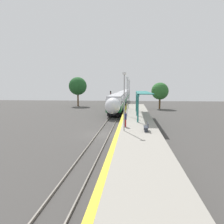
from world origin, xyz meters
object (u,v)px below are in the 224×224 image
at_px(train, 124,95).
at_px(platform_bench, 147,127).
at_px(person_waiting, 125,119).
at_px(lamppost_farthest, 129,91).
at_px(lamppost_mid, 127,94).
at_px(railway_signal, 111,98).
at_px(lamppost_near, 124,98).
at_px(lamppost_far, 129,92).

relative_size(train, platform_bench, 59.58).
xyz_separation_m(train, person_waiting, (2.54, -57.54, -0.26)).
bearing_deg(lamppost_farthest, lamppost_mid, -90.00).
height_order(train, lamppost_farthest, lamppost_farthest).
height_order(train, railway_signal, railway_signal).
relative_size(train, lamppost_near, 15.53).
height_order(person_waiting, lamppost_farthest, lamppost_farthest).
bearing_deg(lamppost_near, railway_signal, 98.31).
distance_m(railway_signal, lamppost_farthest, 5.57).
bearing_deg(train, lamppost_farthest, -84.40).
distance_m(train, lamppost_far, 37.19).
xyz_separation_m(platform_bench, person_waiting, (-2.31, 2.15, 0.44)).
relative_size(train, lamppost_mid, 15.53).
relative_size(person_waiting, lamppost_farthest, 0.29).
height_order(lamppost_near, lamppost_farthest, same).
xyz_separation_m(person_waiting, lamppost_mid, (-0.02, 9.16, 2.48)).
bearing_deg(lamppost_far, person_waiting, -89.94).
xyz_separation_m(lamppost_near, lamppost_far, (0.00, 22.68, 0.00)).
height_order(lamppost_mid, lamppost_far, same).
bearing_deg(person_waiting, platform_bench, -42.94).
relative_size(platform_bench, person_waiting, 0.89).
distance_m(train, person_waiting, 57.60).
relative_size(platform_bench, lamppost_far, 0.26).
distance_m(person_waiting, lamppost_farthest, 31.95).
bearing_deg(lamppost_farthest, lamppost_near, -90.00).
bearing_deg(lamppost_far, train, 93.89).
xyz_separation_m(railway_signal, lamppost_far, (4.58, -8.67, 1.70)).
height_order(lamppost_mid, lamppost_farthest, same).
bearing_deg(railway_signal, train, 85.85).
relative_size(platform_bench, railway_signal, 0.35).
relative_size(lamppost_near, lamppost_far, 1.00).
height_order(train, lamppost_far, lamppost_far).
relative_size(train, person_waiting, 53.18).
relative_size(person_waiting, lamppost_far, 0.29).
xyz_separation_m(railway_signal, lamppost_farthest, (4.58, 2.67, 1.70)).
height_order(railway_signal, lamppost_mid, lamppost_mid).
xyz_separation_m(platform_bench, lamppost_mid, (-2.33, 11.31, 2.93)).
distance_m(train, lamppost_farthest, 25.91).
height_order(platform_bench, lamppost_mid, lamppost_mid).
distance_m(person_waiting, lamppost_far, 20.66).
bearing_deg(person_waiting, lamppost_mid, 90.14).
relative_size(person_waiting, railway_signal, 0.39).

